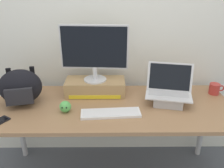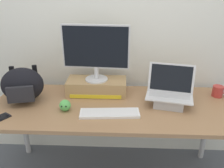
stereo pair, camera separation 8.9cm
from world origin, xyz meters
TOP-DOWN VIEW (x-y plane):
  - back_wall at (0.00, 0.47)m, footprint 7.00×0.10m
  - desk at (0.00, 0.00)m, footprint 1.88×0.73m
  - toner_box_yellow at (-0.14, 0.21)m, footprint 0.50×0.23m
  - desktop_monitor at (-0.14, 0.20)m, footprint 0.54×0.19m
  - open_laptop at (0.44, 0.04)m, footprint 0.39×0.30m
  - external_keyboard at (-0.01, -0.14)m, footprint 0.44×0.16m
  - messenger_backpack at (-0.71, 0.04)m, footprint 0.36×0.29m
  - coffee_mug at (0.88, 0.19)m, footprint 0.13×0.09m
  - plush_toy at (-0.35, -0.10)m, footprint 0.09×0.09m

SIDE VIEW (x-z plane):
  - desk at x=0.00m, z-range 0.30..1.04m
  - external_keyboard at x=-0.01m, z-range 0.74..0.76m
  - plush_toy at x=-0.35m, z-range 0.74..0.83m
  - coffee_mug at x=0.88m, z-range 0.74..0.83m
  - toner_box_yellow at x=-0.14m, z-range 0.74..0.87m
  - open_laptop at x=0.44m, z-range 0.66..0.96m
  - messenger_backpack at x=-0.71m, z-range 0.74..1.02m
  - desktop_monitor at x=-0.14m, z-range 0.89..1.35m
  - back_wall at x=0.00m, z-range 0.00..2.60m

